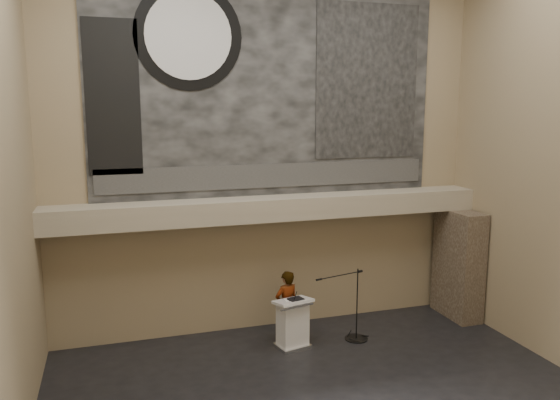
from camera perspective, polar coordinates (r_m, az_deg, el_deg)
name	(u,v)px	position (r m, az deg, el deg)	size (l,w,h in m)	color
wall_back	(270,149)	(12.59, -1.09, 5.31)	(10.00, 0.02, 8.50)	#8E7A5A
wall_front	(514,215)	(5.45, 23.24, -1.40)	(10.00, 0.02, 8.50)	#8E7A5A
soffit	(275,208)	(12.38, -0.55, -0.84)	(10.00, 0.80, 0.50)	gray
sprinkler_left	(205,225)	(12.03, -7.80, -2.60)	(0.04, 0.04, 0.06)	#B2893D
sprinkler_right	(352,216)	(13.05, 7.52, -1.62)	(0.04, 0.04, 0.06)	#B2893D
banner	(270,85)	(12.53, -1.07, 11.92)	(8.00, 0.05, 5.00)	black
banner_text_strip	(271,176)	(12.58, -0.99, 2.56)	(7.76, 0.02, 0.55)	#303030
banner_clock_rim	(189,36)	(12.19, -9.54, 16.57)	(2.30, 2.30, 0.02)	black
banner_clock_face	(189,36)	(12.17, -9.53, 16.58)	(1.84, 1.84, 0.02)	silver
banner_building_print	(367,82)	(13.37, 9.12, 12.10)	(2.60, 0.02, 3.60)	black
banner_brick_print	(113,98)	(11.98, -17.08, 10.16)	(1.10, 0.02, 3.20)	black
stone_pier	(458,264)	(14.39, 18.14, -6.36)	(0.60, 1.40, 2.70)	#3F3226
lectern	(293,324)	(12.20, 1.33, -12.78)	(0.88, 0.71, 1.14)	silver
binder	(296,299)	(11.97, 1.68, -10.33)	(0.31, 0.25, 0.04)	black
papers	(290,300)	(11.94, 1.02, -10.45)	(0.19, 0.26, 0.01)	white
speaker_person	(286,306)	(12.49, 0.68, -10.98)	(0.59, 0.39, 1.61)	white
mic_stand	(355,329)	(12.81, 7.86, -13.22)	(1.34, 0.53, 1.66)	black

